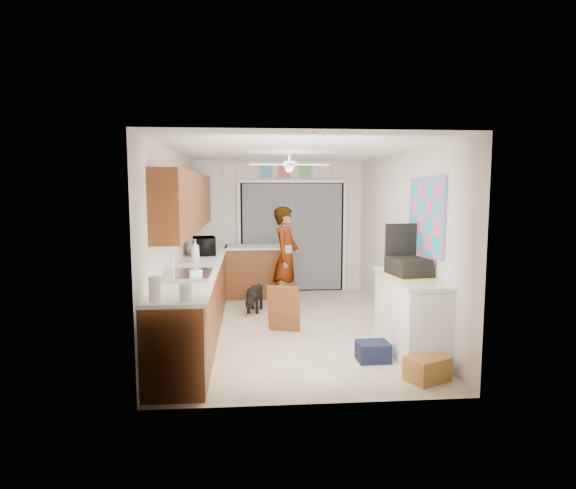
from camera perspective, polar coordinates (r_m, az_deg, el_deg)
name	(u,v)px	position (r m, az deg, el deg)	size (l,w,h in m)	color
floor	(290,327)	(7.03, 0.27, -9.73)	(5.00, 5.00, 0.00)	beige
ceiling	(290,151)	(6.76, 0.28, 11.03)	(5.00, 5.00, 0.00)	white
wall_back	(279,227)	(9.27, -1.06, 2.12)	(3.20, 3.20, 0.00)	silver
wall_front	(314,271)	(4.32, 3.13, -3.16)	(3.20, 3.20, 0.00)	silver
wall_left	(175,242)	(6.84, -13.21, 0.32)	(5.00, 5.00, 0.00)	silver
wall_right	(401,240)	(7.10, 13.25, 0.55)	(5.00, 5.00, 0.00)	silver
left_base_cabinets	(198,298)	(6.93, -10.57, -6.25)	(0.60, 4.80, 0.90)	brown
left_countertop	(198,265)	(6.84, -10.57, -2.41)	(0.62, 4.80, 0.04)	white
upper_cabinets	(188,202)	(6.97, -11.79, 5.01)	(0.32, 4.00, 0.80)	brown
sink_basin	(190,275)	(5.85, -11.57, -3.61)	(0.50, 0.76, 0.06)	silver
faucet	(173,268)	(5.86, -13.44, -2.70)	(0.03, 0.03, 0.22)	silver
peninsula_base	(254,272)	(8.85, -4.08, -3.33)	(1.00, 0.60, 0.90)	brown
peninsula_top	(254,247)	(8.78, -4.10, -0.31)	(1.04, 0.64, 0.04)	white
back_opening_recess	(292,237)	(9.27, 0.50, 0.89)	(2.00, 0.06, 2.10)	black
curtain_panel	(292,237)	(9.23, 0.52, 0.86)	(1.90, 0.03, 2.05)	slate
door_trim_left	(239,238)	(9.21, -5.82, 0.81)	(0.06, 0.04, 2.10)	white
door_trim_right	(345,237)	(9.39, 6.73, 0.92)	(0.06, 0.04, 2.10)	white
door_trim_head	(292,181)	(9.20, 0.52, 7.52)	(2.10, 0.04, 0.06)	white
header_frame_1	(266,172)	(9.20, -2.63, 8.63)	(0.22, 0.02, 0.22)	#4D8FCD
header_frame_2	(284,172)	(9.22, -0.43, 8.63)	(0.22, 0.02, 0.22)	#D65050
header_frame_3	(305,172)	(9.26, 2.07, 8.62)	(0.22, 0.02, 0.22)	#63AE64
header_frame_4	(326,172)	(9.31, 4.54, 8.59)	(0.22, 0.02, 0.22)	silver
route66_sign	(229,171)	(9.20, -7.04, 8.59)	(0.22, 0.02, 0.26)	silver
right_counter_base	(410,316)	(6.05, 14.28, -8.26)	(0.50, 1.40, 0.90)	white
right_counter_top	(411,278)	(5.94, 14.32, -3.88)	(0.54, 1.44, 0.04)	white
abstract_painting	(426,216)	(6.12, 16.04, 3.27)	(0.03, 1.15, 0.95)	#DA509C
ceiling_fan	(289,165)	(6.95, 0.14, 9.43)	(1.14, 1.14, 0.24)	white
microwave	(204,246)	(7.73, -9.88, -0.16)	(0.50, 0.34, 0.28)	black
soap_bottle	(195,250)	(7.00, -10.94, -0.68)	(0.13, 0.13, 0.33)	silver
cup	(197,274)	(5.76, -10.74, -3.41)	(0.13, 0.13, 0.10)	white
jar_a	(185,292)	(4.61, -12.05, -5.59)	(0.11, 0.11, 0.16)	silver
jar_b	(192,275)	(5.67, -11.26, -3.52)	(0.07, 0.07, 0.11)	silver
paper_towel_roll	(155,289)	(4.65, -15.53, -5.10)	(0.11, 0.11, 0.24)	white
suitcase	(408,267)	(5.96, 14.00, -2.57)	(0.38, 0.51, 0.22)	black
suitcase_rim	(407,276)	(5.98, 13.97, -3.61)	(0.44, 0.58, 0.02)	yellow
suitcase_lid	(401,243)	(6.20, 13.22, 0.14)	(0.42, 0.03, 0.50)	black
cardboard_box	(427,369)	(5.35, 16.16, -13.95)	(0.41, 0.31, 0.25)	#B28438
navy_crate	(373,351)	(5.78, 10.03, -12.37)	(0.36, 0.30, 0.22)	black
cabinet_door_panel	(284,309)	(6.69, -0.52, -7.60)	(0.45, 0.03, 0.67)	brown
man	(286,258)	(7.96, -0.22, -1.57)	(0.61, 0.40, 1.69)	white
dog	(255,298)	(7.84, -3.94, -6.35)	(0.24, 0.56, 0.44)	black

